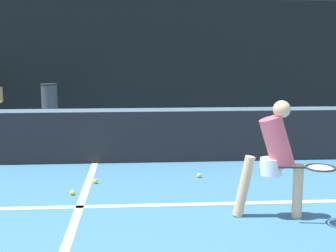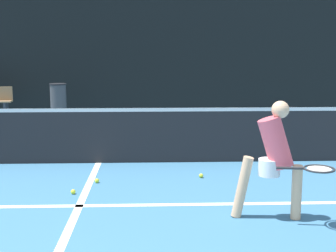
% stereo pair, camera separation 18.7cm
% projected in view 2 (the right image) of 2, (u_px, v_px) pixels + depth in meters
% --- Properties ---
extents(court_service_line, '(8.25, 0.10, 0.01)m').
position_uv_depth(court_service_line, '(79.00, 206.00, 5.85)').
color(court_service_line, white).
rests_on(court_service_line, ground).
extents(court_center_mark, '(0.10, 4.41, 0.01)m').
position_uv_depth(court_center_mark, '(80.00, 204.00, 5.90)').
color(court_center_mark, white).
rests_on(court_center_mark, ground).
extents(net, '(11.09, 0.09, 1.07)m').
position_uv_depth(net, '(98.00, 134.00, 8.00)').
color(net, slate).
rests_on(net, ground).
extents(fence_back, '(24.00, 0.06, 3.49)m').
position_uv_depth(fence_back, '(121.00, 56.00, 14.57)').
color(fence_back, black).
rests_on(fence_back, ground).
extents(player_practicing, '(1.10, 0.60, 1.38)m').
position_uv_depth(player_practicing, '(275.00, 155.00, 5.31)').
color(player_practicing, '#DBAD84').
rests_on(player_practicing, ground).
extents(tennis_ball_scattered_3, '(0.07, 0.07, 0.07)m').
position_uv_depth(tennis_ball_scattered_3, '(73.00, 192.00, 6.33)').
color(tennis_ball_scattered_3, '#D1E033').
rests_on(tennis_ball_scattered_3, ground).
extents(tennis_ball_scattered_6, '(0.07, 0.07, 0.07)m').
position_uv_depth(tennis_ball_scattered_6, '(201.00, 176.00, 7.13)').
color(tennis_ball_scattered_6, '#D1E033').
rests_on(tennis_ball_scattered_6, ground).
extents(tennis_ball_scattered_7, '(0.07, 0.07, 0.07)m').
position_uv_depth(tennis_ball_scattered_7, '(97.00, 181.00, 6.86)').
color(tennis_ball_scattered_7, '#D1E033').
rests_on(tennis_ball_scattered_7, ground).
extents(tennis_ball_scattered_9, '(0.07, 0.07, 0.07)m').
position_uv_depth(tennis_ball_scattered_9, '(329.00, 168.00, 7.58)').
color(tennis_ball_scattered_9, '#D1E033').
rests_on(tennis_ball_scattered_9, ground).
extents(trash_bin, '(0.47, 0.47, 0.97)m').
position_uv_depth(trash_bin, '(58.00, 100.00, 13.45)').
color(trash_bin, '#3F3F42').
rests_on(trash_bin, ground).
extents(parked_car, '(1.74, 3.92, 1.31)m').
position_uv_depth(parked_car, '(8.00, 88.00, 17.04)').
color(parked_car, black).
rests_on(parked_car, ground).
extents(tree_west, '(2.86, 2.86, 3.40)m').
position_uv_depth(tree_west, '(128.00, 25.00, 18.82)').
color(tree_west, brown).
rests_on(tree_west, ground).
extents(building_far, '(36.00, 2.40, 6.78)m').
position_uv_depth(building_far, '(137.00, 29.00, 33.67)').
color(building_far, gray).
rests_on(building_far, ground).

